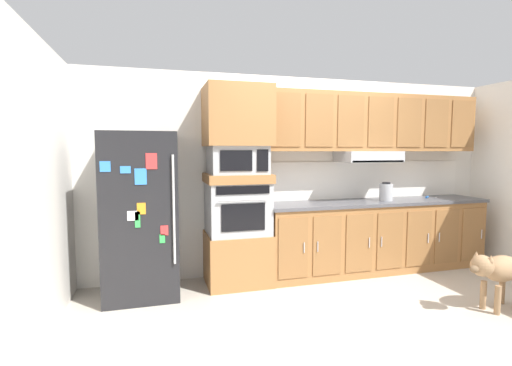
{
  "coord_description": "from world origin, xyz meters",
  "views": [
    {
      "loc": [
        -1.87,
        -3.4,
        1.57
      ],
      "look_at": [
        -0.78,
        0.49,
        1.21
      ],
      "focal_mm": 25.8,
      "sensor_mm": 36.0,
      "label": 1
    }
  ],
  "objects_px": {
    "electric_kettle": "(386,192)",
    "dog": "(497,270)",
    "built_in_oven": "(237,208)",
    "screwdriver": "(428,197)",
    "microwave": "(237,160)",
    "refrigerator": "(141,215)"
  },
  "relations": [
    {
      "from": "refrigerator",
      "to": "dog",
      "type": "xyz_separation_m",
      "value": [
        3.36,
        -1.34,
        -0.48
      ]
    },
    {
      "from": "screwdriver",
      "to": "dog",
      "type": "xyz_separation_m",
      "value": [
        -0.4,
        -1.44,
        -0.53
      ]
    },
    {
      "from": "built_in_oven",
      "to": "screwdriver",
      "type": "distance_m",
      "value": 2.68
    },
    {
      "from": "dog",
      "to": "refrigerator",
      "type": "bearing_deg",
      "value": -31.63
    },
    {
      "from": "electric_kettle",
      "to": "dog",
      "type": "relative_size",
      "value": 0.29
    },
    {
      "from": "built_in_oven",
      "to": "screwdriver",
      "type": "xyz_separation_m",
      "value": [
        2.68,
        0.03,
        0.03
      ]
    },
    {
      "from": "built_in_oven",
      "to": "electric_kettle",
      "type": "xyz_separation_m",
      "value": [
        1.96,
        -0.05,
        0.13
      ]
    },
    {
      "from": "dog",
      "to": "built_in_oven",
      "type": "bearing_deg",
      "value": -41.6
    },
    {
      "from": "built_in_oven",
      "to": "dog",
      "type": "xyz_separation_m",
      "value": [
        2.28,
        -1.41,
        -0.5
      ]
    },
    {
      "from": "microwave",
      "to": "dog",
      "type": "distance_m",
      "value": 2.88
    },
    {
      "from": "built_in_oven",
      "to": "electric_kettle",
      "type": "height_order",
      "value": "built_in_oven"
    },
    {
      "from": "built_in_oven",
      "to": "electric_kettle",
      "type": "distance_m",
      "value": 1.97
    },
    {
      "from": "electric_kettle",
      "to": "dog",
      "type": "xyz_separation_m",
      "value": [
        0.32,
        -1.37,
        -0.63
      ]
    },
    {
      "from": "electric_kettle",
      "to": "screwdriver",
      "type": "bearing_deg",
      "value": 5.94
    },
    {
      "from": "refrigerator",
      "to": "screwdriver",
      "type": "height_order",
      "value": "refrigerator"
    },
    {
      "from": "microwave",
      "to": "screwdriver",
      "type": "relative_size",
      "value": 3.82
    },
    {
      "from": "screwdriver",
      "to": "dog",
      "type": "distance_m",
      "value": 1.59
    },
    {
      "from": "built_in_oven",
      "to": "microwave",
      "type": "xyz_separation_m",
      "value": [
        0.0,
        -0.0,
        0.56
      ]
    },
    {
      "from": "built_in_oven",
      "to": "screwdriver",
      "type": "bearing_deg",
      "value": 0.58
    },
    {
      "from": "screwdriver",
      "to": "microwave",
      "type": "bearing_deg",
      "value": -179.42
    },
    {
      "from": "microwave",
      "to": "dog",
      "type": "height_order",
      "value": "microwave"
    },
    {
      "from": "microwave",
      "to": "built_in_oven",
      "type": "bearing_deg",
      "value": 179.23
    }
  ]
}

